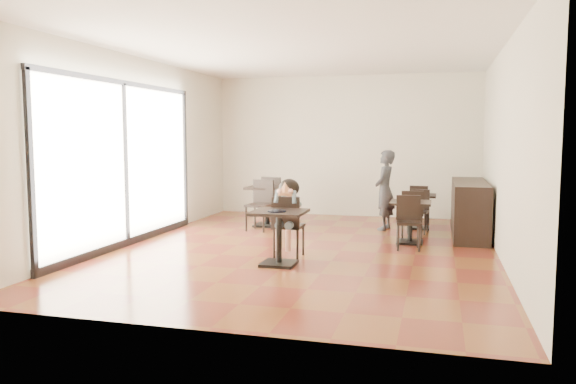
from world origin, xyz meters
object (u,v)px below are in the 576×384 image
(child_chair, at_px, (289,226))
(chair_left_b, at_px, (259,206))
(cafe_table_mid, at_px, (410,222))
(child_table, at_px, (279,238))
(adult_patron, at_px, (385,190))
(chair_mid_b, at_px, (409,223))
(chair_left_a, at_px, (275,199))
(chair_back_b, at_px, (418,212))
(chair_back_a, at_px, (420,205))
(cafe_table_left, at_px, (267,206))
(cafe_table_back, at_px, (419,211))
(child, at_px, (289,218))
(chair_mid_a, at_px, (412,214))

(child_chair, relative_size, chair_left_b, 0.96)
(child_chair, height_order, chair_left_b, chair_left_b)
(cafe_table_mid, bearing_deg, child_table, -128.68)
(adult_patron, bearing_deg, child_table, -10.54)
(chair_mid_b, distance_m, chair_left_a, 3.65)
(child_chair, height_order, chair_back_b, child_chair)
(adult_patron, distance_m, chair_back_a, 1.13)
(cafe_table_mid, bearing_deg, cafe_table_left, 159.08)
(child_chair, distance_m, cafe_table_back, 3.69)
(child, distance_m, cafe_table_left, 2.96)
(cafe_table_back, xyz_separation_m, chair_back_a, (0.00, 0.55, 0.07))
(cafe_table_back, bearing_deg, child, -119.52)
(child, bearing_deg, adult_patron, 68.14)
(child_chair, distance_m, chair_left_b, 2.46)
(chair_left_a, height_order, chair_back_a, chair_left_a)
(chair_mid_b, relative_size, chair_back_a, 1.06)
(child_table, bearing_deg, chair_mid_a, 57.48)
(cafe_table_left, relative_size, chair_mid_a, 0.94)
(chair_mid_b, relative_size, chair_back_b, 1.06)
(child_table, distance_m, child, 0.59)
(child, relative_size, chair_back_b, 1.45)
(child, relative_size, chair_left_a, 1.21)
(child_chair, distance_m, adult_patron, 3.15)
(adult_patron, relative_size, chair_left_a, 1.59)
(chair_left_a, relative_size, chair_back_a, 1.19)
(chair_left_a, relative_size, chair_back_b, 1.19)
(cafe_table_left, height_order, chair_left_b, chair_left_b)
(cafe_table_left, height_order, chair_left_a, chair_left_a)
(adult_patron, distance_m, chair_mid_b, 1.97)
(adult_patron, xyz_separation_m, chair_left_a, (-2.34, 0.35, -0.29))
(cafe_table_back, relative_size, chair_back_b, 0.83)
(adult_patron, height_order, chair_mid_a, adult_patron)
(child, xyz_separation_m, cafe_table_back, (1.82, 3.21, -0.25))
(child_table, distance_m, chair_left_a, 3.99)
(child, bearing_deg, cafe_table_mid, 42.93)
(child_table, distance_m, chair_mid_b, 2.35)
(cafe_table_back, bearing_deg, chair_left_b, -160.73)
(child_chair, distance_m, cafe_table_left, 2.96)
(chair_mid_b, xyz_separation_m, chair_back_b, (0.09, 1.60, -0.02))
(child_table, distance_m, chair_back_b, 3.69)
(cafe_table_mid, xyz_separation_m, chair_mid_a, (0.00, 0.55, 0.07))
(chair_left_a, xyz_separation_m, chair_back_b, (2.99, -0.60, -0.08))
(child, height_order, cafe_table_mid, child)
(chair_left_a, distance_m, chair_left_b, 1.10)
(chair_back_b, bearing_deg, chair_left_b, -162.49)
(cafe_table_back, height_order, chair_left_b, chair_left_b)
(child_chair, distance_m, chair_mid_b, 2.02)
(cafe_table_mid, bearing_deg, child_chair, -137.07)
(child_table, bearing_deg, chair_left_b, 113.45)
(child_table, height_order, cafe_table_mid, child_table)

